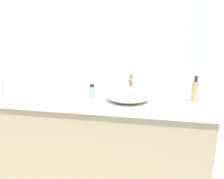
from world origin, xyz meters
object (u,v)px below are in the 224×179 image
object	(u,v)px
soap_dispenser	(6,88)
spray_can	(195,91)
sink_basin	(128,94)
perfume_bottle	(92,92)
lotion_bottle	(64,87)
tissue_box	(49,85)

from	to	relation	value
soap_dispenser	spray_can	size ratio (longest dim) A/B	0.75
sink_basin	soap_dispenser	distance (m)	1.04
perfume_bottle	lotion_bottle	bearing A→B (deg)	163.01
soap_dispenser	spray_can	xyz separation A→B (m)	(1.54, 0.11, 0.03)
tissue_box	sink_basin	bearing A→B (deg)	-9.27
sink_basin	lotion_bottle	world-z (taller)	lotion_bottle
tissue_box	lotion_bottle	bearing A→B (deg)	-7.44
soap_dispenser	perfume_bottle	bearing A→B (deg)	4.12
sink_basin	perfume_bottle	size ratio (longest dim) A/B	3.05
sink_basin	perfume_bottle	bearing A→B (deg)	177.42
soap_dispenser	lotion_bottle	xyz separation A→B (m)	(0.46, 0.14, 0.00)
perfume_bottle	tissue_box	bearing A→B (deg)	166.33
sink_basin	soap_dispenser	xyz separation A→B (m)	(-1.04, -0.04, 0.01)
lotion_bottle	tissue_box	size ratio (longest dim) A/B	0.85
soap_dispenser	perfume_bottle	world-z (taller)	soap_dispenser
sink_basin	soap_dispenser	size ratio (longest dim) A/B	2.31
sink_basin	tissue_box	bearing A→B (deg)	170.73
spray_can	tissue_box	size ratio (longest dim) A/B	1.25
perfume_bottle	spray_can	bearing A→B (deg)	3.91
lotion_bottle	perfume_bottle	size ratio (longest dim) A/B	1.19
lotion_bottle	perfume_bottle	xyz separation A→B (m)	(0.28, -0.09, -0.01)
soap_dispenser	perfume_bottle	size ratio (longest dim) A/B	1.32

